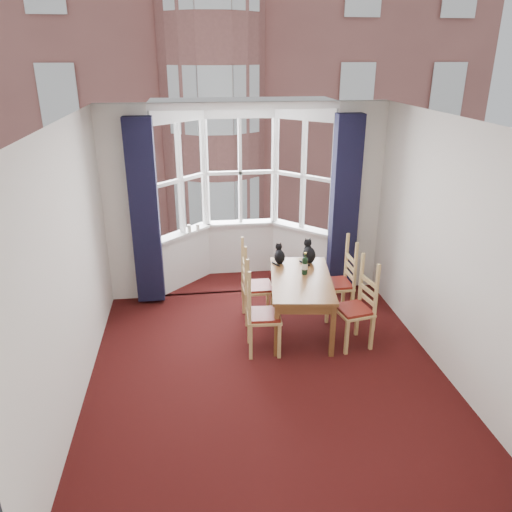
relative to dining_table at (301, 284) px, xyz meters
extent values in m
plane|color=black|center=(-0.58, -1.02, -0.64)|extent=(4.50, 4.50, 0.00)
plane|color=white|center=(-0.58, -1.02, 2.16)|extent=(4.50, 4.50, 0.00)
plane|color=silver|center=(-2.58, -1.02, 0.76)|extent=(0.00, 4.50, 4.50)
plane|color=silver|center=(1.42, -1.02, 0.76)|extent=(0.00, 4.50, 4.50)
plane|color=silver|center=(-0.58, -3.27, 0.76)|extent=(4.00, 0.00, 4.00)
cube|color=silver|center=(-2.23, 1.23, 0.76)|extent=(0.70, 0.12, 2.80)
cube|color=silver|center=(1.07, 1.23, 0.76)|extent=(0.70, 0.12, 2.80)
cube|color=black|center=(-2.00, 1.05, 0.71)|extent=(0.38, 0.22, 2.60)
cube|color=black|center=(0.84, 1.05, 0.71)|extent=(0.38, 0.22, 2.60)
cube|color=brown|center=(0.00, 0.00, 0.07)|extent=(0.95, 1.52, 0.04)
cube|color=brown|center=(-0.42, -0.61, -0.30)|extent=(0.07, 0.07, 0.68)
cube|color=brown|center=(-0.24, 0.70, -0.30)|extent=(0.07, 0.07, 0.68)
cube|color=brown|center=(0.24, -0.70, -0.30)|extent=(0.07, 0.07, 0.68)
cube|color=brown|center=(0.42, 0.61, -0.30)|extent=(0.07, 0.07, 0.68)
cube|color=tan|center=(-0.55, -0.47, -0.16)|extent=(0.42, 0.44, 0.06)
cube|color=maroon|center=(-0.55, -0.47, -0.14)|extent=(0.38, 0.40, 0.03)
cube|color=tan|center=(-0.52, 0.32, -0.16)|extent=(0.40, 0.42, 0.06)
cube|color=maroon|center=(-0.52, 0.32, -0.14)|extent=(0.36, 0.38, 0.03)
cube|color=tan|center=(0.56, -0.48, -0.16)|extent=(0.47, 0.49, 0.06)
cube|color=maroon|center=(0.56, -0.48, -0.14)|extent=(0.43, 0.44, 0.03)
cube|color=tan|center=(0.56, 0.27, -0.16)|extent=(0.41, 0.43, 0.06)
cube|color=maroon|center=(0.56, 0.27, -0.14)|extent=(0.37, 0.39, 0.03)
ellipsoid|color=black|center=(-0.19, 0.53, 0.18)|extent=(0.16, 0.20, 0.19)
sphere|color=black|center=(-0.19, 0.60, 0.30)|extent=(0.10, 0.10, 0.09)
cone|color=black|center=(-0.22, 0.60, 0.35)|extent=(0.03, 0.03, 0.04)
cone|color=black|center=(-0.17, 0.60, 0.35)|extent=(0.03, 0.03, 0.04)
ellipsoid|color=black|center=(0.21, 0.51, 0.19)|extent=(0.19, 0.24, 0.23)
sphere|color=black|center=(0.21, 0.59, 0.34)|extent=(0.11, 0.11, 0.11)
cone|color=black|center=(0.18, 0.59, 0.39)|extent=(0.04, 0.04, 0.05)
cone|color=black|center=(0.24, 0.59, 0.39)|extent=(0.04, 0.04, 0.05)
cylinder|color=black|center=(0.07, 0.13, 0.19)|extent=(0.08, 0.08, 0.21)
sphere|color=black|center=(0.07, 0.13, 0.30)|extent=(0.07, 0.07, 0.07)
cylinder|color=black|center=(0.07, 0.13, 0.34)|extent=(0.03, 0.03, 0.09)
cylinder|color=gold|center=(0.07, 0.13, 0.38)|extent=(0.03, 0.03, 0.02)
cylinder|color=silver|center=(0.07, 0.13, 0.20)|extent=(0.08, 0.08, 0.08)
cylinder|color=white|center=(-1.41, 1.58, 0.29)|extent=(0.06, 0.06, 0.11)
cylinder|color=white|center=(-1.28, 1.61, 0.29)|extent=(0.06, 0.06, 0.11)
plane|color=#333335|center=(-0.58, 31.23, -6.64)|extent=(80.00, 80.00, 0.00)
cube|color=#A05B52|center=(-0.58, 13.23, 0.36)|extent=(18.00, 6.00, 14.00)
cylinder|color=#A05B52|center=(-0.58, 10.23, 0.36)|extent=(3.20, 3.20, 14.00)
camera|label=1|loc=(-1.33, -5.69, 2.74)|focal=35.00mm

